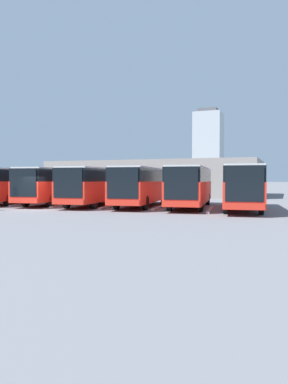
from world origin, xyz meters
The scene contains 14 objects.
ground_plane centered at (0.00, 0.00, 0.00)m, with size 600.00×600.00×0.00m, color slate.
bus_0 centered at (-14.54, -5.30, 1.82)m, with size 4.05×11.86×3.27m.
curb_divider_0 centered at (-12.46, -3.58, 0.07)m, with size 0.24×5.31×0.15m, color #9E9E99.
bus_1 centered at (-10.39, -6.08, 1.82)m, with size 4.05×11.86×3.27m.
curb_divider_1 centered at (-8.31, -4.36, 0.07)m, with size 0.24×5.31×0.15m, color #9E9E99.
bus_2 centered at (-6.23, -5.92, 1.82)m, with size 4.05×11.86×3.27m.
curb_divider_2 centered at (-4.15, -4.20, 0.07)m, with size 0.24×5.31×0.15m, color #9E9E99.
bus_3 centered at (-2.08, -5.50, 1.82)m, with size 4.05×11.86×3.27m.
curb_divider_3 centered at (0.00, -3.78, 0.07)m, with size 0.24×5.31×0.15m, color #9E9E99.
bus_4 centered at (2.07, -5.71, 1.82)m, with size 4.05×11.86×3.27m.
curb_divider_4 centered at (4.15, -3.99, 0.07)m, with size 0.24×5.31×0.15m, color #9E9E99.
bus_5 centered at (6.23, -5.54, 1.82)m, with size 4.05×11.86×3.27m.
station_building centered at (0.00, -27.77, 2.44)m, with size 28.92×16.99×4.83m.
office_tower centered at (30.87, -220.35, 23.30)m, with size 17.51×17.51×47.79m.
Camera 1 is at (-17.71, 23.54, 2.32)m, focal length 35.00 mm.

